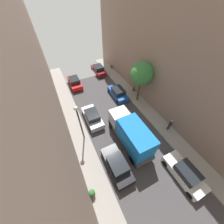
% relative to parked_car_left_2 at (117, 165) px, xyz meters
% --- Properties ---
extents(ground, '(32.00, 32.00, 0.00)m').
position_rel_parked_car_left_2_xyz_m(ground, '(2.70, 1.54, -0.72)').
color(ground, '#423F42').
extents(sidewalk_left, '(2.00, 44.00, 0.15)m').
position_rel_parked_car_left_2_xyz_m(sidewalk_left, '(-2.30, 1.54, -0.64)').
color(sidewalk_left, gray).
rests_on(sidewalk_left, ground).
extents(sidewalk_right, '(2.00, 44.00, 0.15)m').
position_rel_parked_car_left_2_xyz_m(sidewalk_right, '(7.70, 1.54, -0.64)').
color(sidewalk_right, gray).
rests_on(sidewalk_right, ground).
extents(building_right, '(6.00, 44.00, 15.21)m').
position_rel_parked_car_left_2_xyz_m(building_right, '(11.70, 1.54, 6.89)').
color(building_right, gray).
rests_on(building_right, ground).
extents(parked_car_left_2, '(1.78, 4.20, 1.57)m').
position_rel_parked_car_left_2_xyz_m(parked_car_left_2, '(0.00, 0.00, 0.00)').
color(parked_car_left_2, black).
rests_on(parked_car_left_2, ground).
extents(parked_car_left_3, '(1.78, 4.20, 1.57)m').
position_rel_parked_car_left_2_xyz_m(parked_car_left_3, '(0.00, 7.00, 0.00)').
color(parked_car_left_3, silver).
rests_on(parked_car_left_3, ground).
extents(parked_car_left_4, '(1.78, 4.20, 1.57)m').
position_rel_parked_car_left_2_xyz_m(parked_car_left_4, '(0.00, 15.93, 0.00)').
color(parked_car_left_4, red).
rests_on(parked_car_left_4, ground).
extents(parked_car_right_0, '(1.78, 4.20, 1.57)m').
position_rel_parked_car_left_2_xyz_m(parked_car_right_0, '(5.40, -3.52, 0.00)').
color(parked_car_right_0, white).
rests_on(parked_car_right_0, ground).
extents(parked_car_right_1, '(1.78, 4.20, 1.57)m').
position_rel_parked_car_left_2_xyz_m(parked_car_right_1, '(5.40, 10.00, 0.00)').
color(parked_car_right_1, '#194799').
rests_on(parked_car_right_1, ground).
extents(parked_car_right_2, '(1.78, 4.20, 1.57)m').
position_rel_parked_car_left_2_xyz_m(parked_car_right_2, '(5.40, 18.15, 0.00)').
color(parked_car_right_2, maroon).
rests_on(parked_car_right_2, ground).
extents(delivery_truck, '(2.26, 6.60, 3.38)m').
position_rel_parked_car_left_2_xyz_m(delivery_truck, '(2.70, 2.00, 1.07)').
color(delivery_truck, '#4C4C51').
rests_on(delivery_truck, ground).
extents(pedestrian, '(0.40, 0.36, 1.72)m').
position_rel_parked_car_left_2_xyz_m(pedestrian, '(7.99, 1.34, 0.35)').
color(pedestrian, '#2D334C').
rests_on(pedestrian, sidewalk_right).
extents(street_tree_1, '(3.11, 3.11, 6.07)m').
position_rel_parked_car_left_2_xyz_m(street_tree_1, '(7.67, 7.81, 3.91)').
color(street_tree_1, brown).
rests_on(street_tree_1, sidewalk_right).
extents(potted_plant_0, '(0.54, 0.54, 0.85)m').
position_rel_parked_car_left_2_xyz_m(potted_plant_0, '(-3.05, -1.17, -0.13)').
color(potted_plant_0, brown).
rests_on(potted_plant_0, sidewalk_left).
extents(potted_plant_1, '(0.41, 0.41, 0.78)m').
position_rel_parked_car_left_2_xyz_m(potted_plant_1, '(8.39, 18.51, -0.16)').
color(potted_plant_1, brown).
rests_on(potted_plant_1, sidewalk_right).
extents(potted_plant_2, '(0.39, 0.39, 0.78)m').
position_rel_parked_car_left_2_xyz_m(potted_plant_2, '(8.39, 10.00, -0.15)').
color(potted_plant_2, brown).
rests_on(potted_plant_2, sidewalk_right).
extents(lamp_post, '(0.44, 0.44, 5.17)m').
position_rel_parked_car_left_2_xyz_m(lamp_post, '(-1.90, 4.84, 2.86)').
color(lamp_post, '#333338').
rests_on(lamp_post, sidewalk_left).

